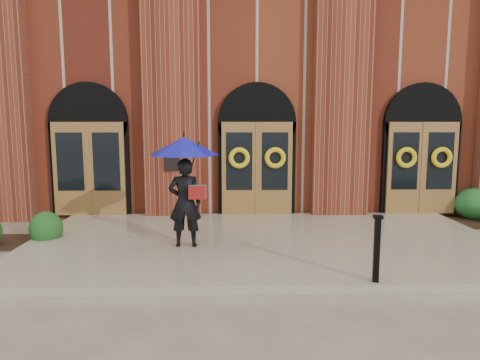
{
  "coord_description": "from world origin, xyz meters",
  "views": [
    {
      "loc": [
        -0.72,
        -8.76,
        2.64
      ],
      "look_at": [
        -0.5,
        1.0,
        1.32
      ],
      "focal_mm": 32.0,
      "sensor_mm": 36.0,
      "label": 1
    }
  ],
  "objects": [
    {
      "name": "ground",
      "position": [
        0.0,
        0.0,
        0.0
      ],
      "size": [
        90.0,
        90.0,
        0.0
      ],
      "primitive_type": "plane",
      "color": "tan",
      "rests_on": "ground"
    },
    {
      "name": "metal_post",
      "position": [
        1.56,
        -2.35,
        0.71
      ],
      "size": [
        0.17,
        0.17,
        1.06
      ],
      "rotation": [
        0.0,
        0.0,
        -0.18
      ],
      "color": "black",
      "rests_on": "landing"
    },
    {
      "name": "church_building",
      "position": [
        0.0,
        8.78,
        3.5
      ],
      "size": [
        16.2,
        12.53,
        7.0
      ],
      "color": "maroon",
      "rests_on": "ground"
    },
    {
      "name": "landing",
      "position": [
        0.0,
        0.15,
        0.07
      ],
      "size": [
        10.0,
        5.3,
        0.15
      ],
      "primitive_type": "cube",
      "color": "tan",
      "rests_on": "ground"
    },
    {
      "name": "man_with_umbrella",
      "position": [
        -1.63,
        -0.32,
        1.69
      ],
      "size": [
        1.4,
        1.4,
        2.21
      ],
      "rotation": [
        0.0,
        0.0,
        3.16
      ],
      "color": "black",
      "rests_on": "landing"
    }
  ]
}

